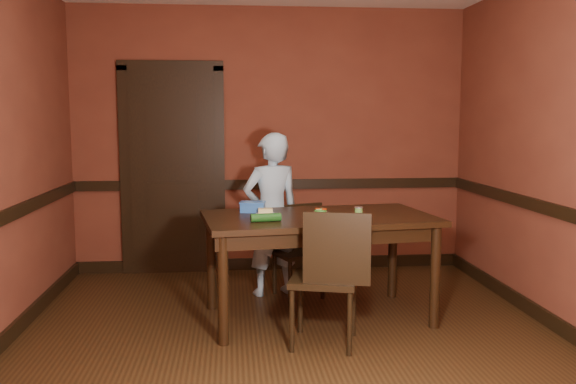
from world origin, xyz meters
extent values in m
cube|color=#301D0D|center=(0.00, 0.00, 0.00)|extent=(4.00, 4.50, 0.01)
cube|color=brown|center=(0.00, 2.25, 1.35)|extent=(4.00, 0.02, 2.70)
cube|color=brown|center=(0.00, -2.25, 1.35)|extent=(4.00, 0.02, 2.70)
cube|color=black|center=(0.00, 2.23, 0.90)|extent=(4.00, 0.03, 0.10)
cube|color=black|center=(1.99, 0.00, 0.90)|extent=(0.03, 4.50, 0.10)
cube|color=black|center=(0.00, 2.23, 0.06)|extent=(4.00, 0.03, 0.12)
cube|color=black|center=(1.99, 0.00, 0.06)|extent=(0.03, 4.50, 0.12)
cube|color=black|center=(-1.00, 2.21, 1.02)|extent=(0.85, 0.04, 2.05)
cube|color=black|center=(-1.48, 2.23, 1.02)|extent=(0.10, 0.06, 2.15)
cube|color=black|center=(-0.52, 2.23, 1.02)|extent=(0.10, 0.06, 2.15)
cube|color=black|center=(-1.00, 2.23, 2.10)|extent=(1.05, 0.06, 0.10)
cube|color=black|center=(0.27, 0.64, 0.41)|extent=(1.88, 1.21, 0.83)
imported|color=#A4C8DF|center=(-0.06, 1.34, 0.73)|extent=(0.61, 0.50, 1.46)
cylinder|color=white|center=(0.28, 0.61, 0.83)|extent=(0.23, 0.23, 0.01)
cube|color=#A57650|center=(0.28, 0.61, 0.85)|extent=(0.11, 0.10, 0.02)
ellipsoid|color=#3A8E2E|center=(0.28, 0.61, 0.87)|extent=(0.10, 0.09, 0.02)
cylinder|color=red|center=(0.26, 0.63, 0.88)|extent=(0.04, 0.04, 0.01)
cylinder|color=red|center=(0.31, 0.61, 0.88)|extent=(0.04, 0.04, 0.01)
cylinder|color=#A0C165|center=(0.25, 0.59, 0.88)|extent=(0.03, 0.03, 0.01)
cylinder|color=#A0C165|center=(0.30, 0.64, 0.88)|extent=(0.03, 0.03, 0.01)
cylinder|color=#A0C165|center=(0.28, 0.61, 0.88)|extent=(0.03, 0.03, 0.01)
cylinder|color=#64993F|center=(0.57, 0.56, 0.86)|extent=(0.06, 0.06, 0.07)
cylinder|color=beige|center=(0.57, 0.56, 0.90)|extent=(0.07, 0.07, 0.01)
cylinder|color=white|center=(-0.14, 0.73, 0.83)|extent=(0.15, 0.15, 0.01)
cube|color=#EAD17B|center=(-0.14, 0.73, 0.86)|extent=(0.11, 0.08, 0.04)
cube|color=blue|center=(-0.24, 0.86, 0.86)|extent=(0.21, 0.16, 0.07)
cube|color=blue|center=(-0.24, 0.86, 0.91)|extent=(0.22, 0.17, 0.01)
cylinder|color=#194816|center=(-0.16, 0.39, 0.86)|extent=(0.23, 0.09, 0.06)
camera|label=1|loc=(-0.41, -4.02, 1.59)|focal=38.00mm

